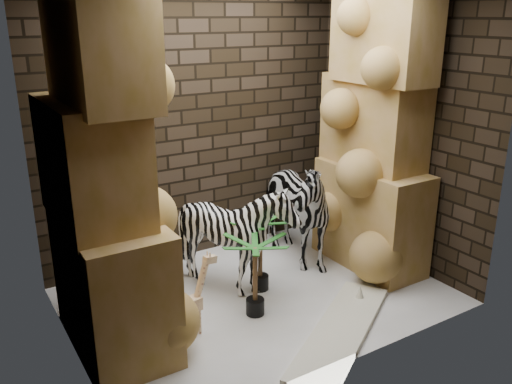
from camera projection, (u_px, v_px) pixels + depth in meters
floor at (259, 296)px, 5.22m from camera, size 3.50×3.50×0.00m
wall_back at (197, 123)px, 5.75m from camera, size 3.50×0.00×3.50m
wall_front at (354, 183)px, 3.74m from camera, size 3.50×0.00×3.50m
wall_left at (55, 177)px, 3.87m from camera, size 0.00×3.00×3.00m
wall_right at (400, 126)px, 5.62m from camera, size 0.00×3.00×3.00m
rock_pillar_left at (103, 170)px, 4.04m from camera, size 0.68×1.30×3.00m
rock_pillar_right at (377, 129)px, 5.45m from camera, size 0.58×1.25×3.00m
zebra_right at (289, 198)px, 5.78m from camera, size 0.74×1.27×1.45m
zebra_left at (236, 242)px, 5.16m from camera, size 1.15×1.32×1.05m
giraffe_toy at (187, 298)px, 4.46m from camera, size 0.39×0.19×0.73m
palm_front at (260, 252)px, 5.23m from camera, size 0.36×0.36×0.80m
palm_back at (255, 276)px, 4.80m from camera, size 0.36×0.36×0.76m
surfboard at (341, 331)px, 4.60m from camera, size 1.66×1.27×0.05m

